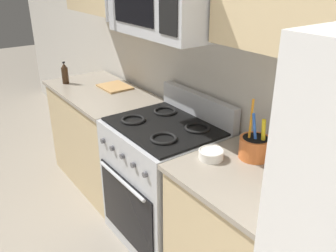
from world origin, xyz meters
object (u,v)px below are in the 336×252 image
at_px(range_oven, 165,182).
at_px(cutting_board, 115,87).
at_px(bottle_soy, 65,74).
at_px(prep_bowl, 211,154).
at_px(utensil_crock, 255,147).
at_px(microwave, 168,3).

distance_m(range_oven, cutting_board, 1.07).
height_order(range_oven, bottle_soy, bottle_soy).
relative_size(range_oven, prep_bowl, 7.61).
relative_size(utensil_crock, prep_bowl, 2.39).
relative_size(bottle_soy, prep_bowl, 1.42).
bearing_deg(cutting_board, prep_bowl, -6.89).
relative_size(cutting_board, prep_bowl, 2.01).
relative_size(microwave, cutting_board, 2.69).
bearing_deg(microwave, range_oven, -89.98).
height_order(utensil_crock, bottle_soy, utensil_crock).
bearing_deg(microwave, utensil_crock, 12.01).
xyz_separation_m(microwave, cutting_board, (-0.96, 0.11, -0.79)).
distance_m(cutting_board, prep_bowl, 1.48).
bearing_deg(range_oven, cutting_board, 171.94).
distance_m(range_oven, prep_bowl, 0.69).
height_order(microwave, prep_bowl, microwave).
bearing_deg(range_oven, utensil_crock, 14.39).
bearing_deg(utensil_crock, microwave, -167.99).
relative_size(microwave, bottle_soy, 3.82).
bearing_deg(bottle_soy, microwave, 8.39).
xyz_separation_m(utensil_crock, bottle_soy, (-1.99, -0.33, 0.02)).
bearing_deg(microwave, bottle_soy, -171.61).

